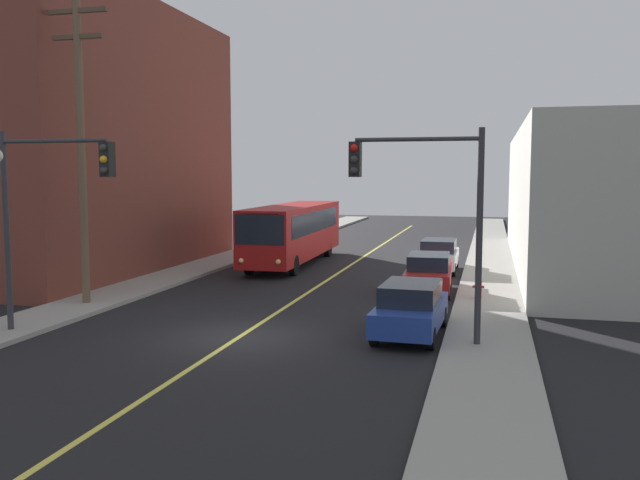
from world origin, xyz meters
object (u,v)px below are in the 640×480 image
(parked_car_white, at_px, (439,255))
(traffic_signal_left_corner, at_px, (49,194))
(parked_car_blue, at_px, (411,308))
(traffic_signal_right_corner, at_px, (424,195))
(utility_pole_near, at_px, (81,137))
(fire_hydrant, at_px, (478,287))
(parked_car_red, at_px, (429,273))
(city_bus, at_px, (294,231))

(parked_car_white, xyz_separation_m, traffic_signal_left_corner, (-10.17, -16.62, 3.46))
(parked_car_blue, relative_size, traffic_signal_right_corner, 0.74)
(parked_car_blue, height_order, utility_pole_near, utility_pole_near)
(traffic_signal_right_corner, bearing_deg, fire_hydrant, 78.53)
(parked_car_blue, relative_size, fire_hydrant, 5.31)
(utility_pole_near, height_order, traffic_signal_left_corner, utility_pole_near)
(parked_car_red, bearing_deg, traffic_signal_right_corner, -86.12)
(parked_car_blue, xyz_separation_m, parked_car_white, (-0.20, 13.80, 0.00))
(traffic_signal_right_corner, bearing_deg, utility_pole_near, 168.05)
(parked_car_blue, height_order, traffic_signal_left_corner, traffic_signal_left_corner)
(utility_pole_near, bearing_deg, traffic_signal_left_corner, -67.80)
(traffic_signal_left_corner, height_order, traffic_signal_right_corner, same)
(city_bus, distance_m, traffic_signal_left_corner, 17.97)
(parked_car_white, distance_m, utility_pole_near, 17.94)
(city_bus, distance_m, utility_pole_near, 14.57)
(city_bus, relative_size, parked_car_red, 2.73)
(traffic_signal_right_corner, bearing_deg, traffic_signal_left_corner, -171.08)
(parked_car_red, relative_size, traffic_signal_left_corner, 0.74)
(parked_car_blue, relative_size, parked_car_white, 1.01)
(city_bus, relative_size, traffic_signal_right_corner, 2.03)
(utility_pole_near, height_order, traffic_signal_right_corner, utility_pole_near)
(parked_car_white, distance_m, fire_hydrant, 8.11)
(utility_pole_near, bearing_deg, parked_car_blue, -7.25)
(parked_car_white, distance_m, traffic_signal_right_corner, 15.33)
(parked_car_red, height_order, utility_pole_near, utility_pole_near)
(parked_car_red, height_order, traffic_signal_left_corner, traffic_signal_left_corner)
(parked_car_red, distance_m, traffic_signal_left_corner, 14.93)
(parked_car_blue, bearing_deg, utility_pole_near, 172.75)
(parked_car_blue, xyz_separation_m, fire_hydrant, (1.89, 5.97, -0.26))
(fire_hydrant, bearing_deg, utility_pole_near, -162.51)
(parked_car_blue, distance_m, parked_car_red, 7.49)
(parked_car_red, height_order, parked_car_white, same)
(city_bus, height_order, utility_pole_near, utility_pole_near)
(parked_car_red, relative_size, traffic_signal_right_corner, 0.74)
(traffic_signal_right_corner, xyz_separation_m, fire_hydrant, (1.44, 7.09, -3.72))
(parked_car_red, bearing_deg, fire_hydrant, -36.80)
(parked_car_blue, xyz_separation_m, utility_pole_near, (-12.15, 1.55, 5.38))
(parked_car_white, xyz_separation_m, fire_hydrant, (2.09, -7.83, -0.26))
(city_bus, relative_size, parked_car_white, 2.77)
(parked_car_white, xyz_separation_m, utility_pole_near, (-11.95, -12.26, 5.38))
(parked_car_blue, distance_m, parked_car_white, 13.80)
(parked_car_blue, bearing_deg, parked_car_white, 90.84)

